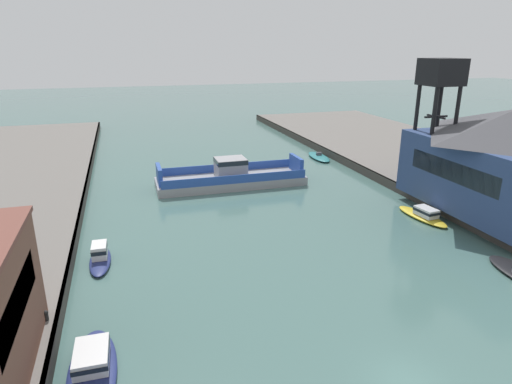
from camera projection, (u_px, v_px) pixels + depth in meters
name	position (u px, v px, depth m)	size (l,w,h in m)	color
ground_plane	(407.00, 383.00, 24.21)	(400.00, 400.00, 0.00)	#476B66
chain_ferry	(231.00, 177.00, 58.44)	(19.57, 6.11, 3.68)	#939399
moored_boat_near_left	(100.00, 256.00, 37.60)	(1.87, 5.81, 1.59)	navy
moored_boat_near_right	(424.00, 215.00, 47.11)	(2.76, 7.04, 1.37)	yellow
moored_boat_mid_left	(92.00, 366.00, 24.80)	(2.84, 8.18, 1.33)	navy
moored_boat_far_left	(319.00, 157.00, 72.80)	(3.00, 7.42, 1.02)	#237075
warehouse_shed	(508.00, 159.00, 45.88)	(13.87, 17.79, 10.42)	navy
crane_tower	(440.00, 85.00, 48.60)	(3.87, 3.87, 15.17)	black
bollard_left_aft	(46.00, 315.00, 27.59)	(0.32, 0.32, 0.71)	black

